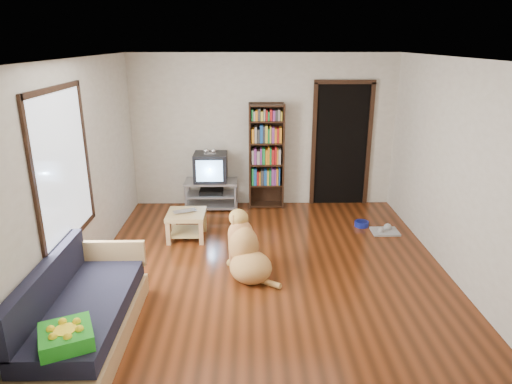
{
  "coord_description": "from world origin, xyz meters",
  "views": [
    {
      "loc": [
        -0.24,
        -5.23,
        2.8
      ],
      "look_at": [
        -0.16,
        0.43,
        0.9
      ],
      "focal_mm": 32.0,
      "sensor_mm": 36.0,
      "label": 1
    }
  ],
  "objects_px": {
    "dog": "(246,252)",
    "sofa": "(82,314)",
    "grey_rag": "(385,232)",
    "crt_tv": "(211,167)",
    "bookshelf": "(266,151)",
    "coffee_table": "(186,220)",
    "dog_bowl": "(362,224)",
    "green_cushion": "(66,337)",
    "laptop": "(186,212)",
    "tv_stand": "(211,193)"
  },
  "relations": [
    {
      "from": "bookshelf",
      "to": "dog_bowl",
      "type": "bearing_deg",
      "value": -32.96
    },
    {
      "from": "grey_rag",
      "to": "coffee_table",
      "type": "distance_m",
      "value": 3.01
    },
    {
      "from": "tv_stand",
      "to": "bookshelf",
      "type": "height_order",
      "value": "bookshelf"
    },
    {
      "from": "laptop",
      "to": "dog_bowl",
      "type": "height_order",
      "value": "laptop"
    },
    {
      "from": "laptop",
      "to": "coffee_table",
      "type": "relative_size",
      "value": 0.61
    },
    {
      "from": "tv_stand",
      "to": "dog",
      "type": "bearing_deg",
      "value": -75.55
    },
    {
      "from": "bookshelf",
      "to": "coffee_table",
      "type": "height_order",
      "value": "bookshelf"
    },
    {
      "from": "coffee_table",
      "to": "sofa",
      "type": "bearing_deg",
      "value": -106.56
    },
    {
      "from": "laptop",
      "to": "tv_stand",
      "type": "bearing_deg",
      "value": 54.83
    },
    {
      "from": "grey_rag",
      "to": "tv_stand",
      "type": "height_order",
      "value": "tv_stand"
    },
    {
      "from": "dog",
      "to": "sofa",
      "type": "bearing_deg",
      "value": -141.45
    },
    {
      "from": "green_cushion",
      "to": "dog_bowl",
      "type": "height_order",
      "value": "green_cushion"
    },
    {
      "from": "laptop",
      "to": "bookshelf",
      "type": "bearing_deg",
      "value": 25.22
    },
    {
      "from": "green_cushion",
      "to": "sofa",
      "type": "bearing_deg",
      "value": 76.24
    },
    {
      "from": "grey_rag",
      "to": "sofa",
      "type": "distance_m",
      "value": 4.48
    },
    {
      "from": "crt_tv",
      "to": "bookshelf",
      "type": "relative_size",
      "value": 0.32
    },
    {
      "from": "dog_bowl",
      "to": "dog",
      "type": "relative_size",
      "value": 0.24
    },
    {
      "from": "grey_rag",
      "to": "coffee_table",
      "type": "bearing_deg",
      "value": -177.16
    },
    {
      "from": "dog_bowl",
      "to": "coffee_table",
      "type": "height_order",
      "value": "coffee_table"
    },
    {
      "from": "dog_bowl",
      "to": "coffee_table",
      "type": "distance_m",
      "value": 2.73
    },
    {
      "from": "sofa",
      "to": "crt_tv",
      "type": "bearing_deg",
      "value": 75.07
    },
    {
      "from": "sofa",
      "to": "coffee_table",
      "type": "relative_size",
      "value": 3.27
    },
    {
      "from": "crt_tv",
      "to": "dog",
      "type": "bearing_deg",
      "value": -75.67
    },
    {
      "from": "crt_tv",
      "to": "dog",
      "type": "xyz_separation_m",
      "value": [
        0.61,
        -2.39,
        -0.44
      ]
    },
    {
      "from": "grey_rag",
      "to": "laptop",
      "type": "bearing_deg",
      "value": -176.58
    },
    {
      "from": "green_cushion",
      "to": "crt_tv",
      "type": "bearing_deg",
      "value": 54.58
    },
    {
      "from": "laptop",
      "to": "sofa",
      "type": "bearing_deg",
      "value": -130.16
    },
    {
      "from": "dog_bowl",
      "to": "green_cushion",
      "type": "bearing_deg",
      "value": -133.6
    },
    {
      "from": "grey_rag",
      "to": "sofa",
      "type": "height_order",
      "value": "sofa"
    },
    {
      "from": "tv_stand",
      "to": "bookshelf",
      "type": "xyz_separation_m",
      "value": [
        0.95,
        0.09,
        0.73
      ]
    },
    {
      "from": "tv_stand",
      "to": "crt_tv",
      "type": "distance_m",
      "value": 0.47
    },
    {
      "from": "dog_bowl",
      "to": "crt_tv",
      "type": "xyz_separation_m",
      "value": [
        -2.42,
        0.88,
        0.7
      ]
    },
    {
      "from": "green_cushion",
      "to": "laptop",
      "type": "bearing_deg",
      "value": 54.78
    },
    {
      "from": "grey_rag",
      "to": "tv_stand",
      "type": "xyz_separation_m",
      "value": [
        -2.72,
        1.11,
        0.25
      ]
    },
    {
      "from": "green_cushion",
      "to": "dog",
      "type": "distance_m",
      "value": 2.43
    },
    {
      "from": "crt_tv",
      "to": "sofa",
      "type": "bearing_deg",
      "value": -104.93
    },
    {
      "from": "dog_bowl",
      "to": "bookshelf",
      "type": "xyz_separation_m",
      "value": [
        -1.47,
        0.95,
        0.96
      ]
    },
    {
      "from": "green_cushion",
      "to": "sofa",
      "type": "distance_m",
      "value": 0.72
    },
    {
      "from": "crt_tv",
      "to": "sofa",
      "type": "distance_m",
      "value": 3.81
    },
    {
      "from": "coffee_table",
      "to": "dog",
      "type": "bearing_deg",
      "value": -51.58
    },
    {
      "from": "grey_rag",
      "to": "bookshelf",
      "type": "xyz_separation_m",
      "value": [
        -1.77,
        1.2,
        0.99
      ]
    },
    {
      "from": "crt_tv",
      "to": "dog_bowl",
      "type": "bearing_deg",
      "value": -20.03
    },
    {
      "from": "sofa",
      "to": "dog",
      "type": "xyz_separation_m",
      "value": [
        1.58,
        1.26,
        0.04
      ]
    },
    {
      "from": "green_cushion",
      "to": "bookshelf",
      "type": "bearing_deg",
      "value": 43.42
    },
    {
      "from": "sofa",
      "to": "green_cushion",
      "type": "bearing_deg",
      "value": -79.47
    },
    {
      "from": "laptop",
      "to": "bookshelf",
      "type": "distance_m",
      "value": 1.93
    },
    {
      "from": "green_cushion",
      "to": "laptop",
      "type": "xyz_separation_m",
      "value": [
        0.58,
        3.01,
        -0.07
      ]
    },
    {
      "from": "tv_stand",
      "to": "dog",
      "type": "relative_size",
      "value": 0.99
    },
    {
      "from": "laptop",
      "to": "grey_rag",
      "type": "height_order",
      "value": "laptop"
    },
    {
      "from": "laptop",
      "to": "dog",
      "type": "relative_size",
      "value": 0.37
    }
  ]
}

